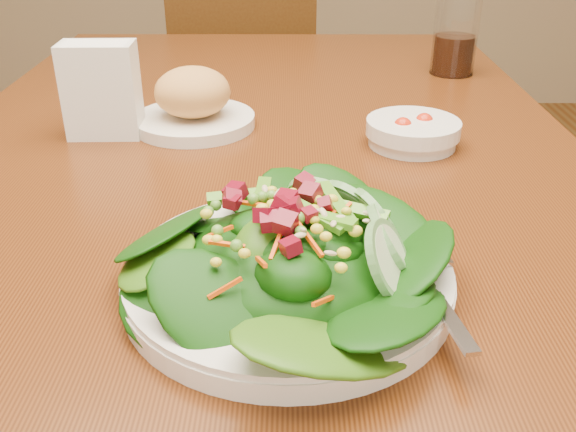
# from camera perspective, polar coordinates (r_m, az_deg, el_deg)

# --- Properties ---
(dining_table) EXTENTS (0.90, 1.40, 0.75)m
(dining_table) POSITION_cam_1_polar(r_m,az_deg,el_deg) (0.93, -2.63, 0.41)
(dining_table) COLOR #582A0E
(dining_table) RESTS_ON ground_plane
(chair_far) EXTENTS (0.48, 0.49, 0.94)m
(chair_far) POSITION_cam_1_polar(r_m,az_deg,el_deg) (2.03, -4.11, 11.38)
(chair_far) COLOR #472B0E
(chair_far) RESTS_ON ground_plane
(salad_plate) EXTENTS (0.29, 0.29, 0.08)m
(salad_plate) POSITION_cam_1_polar(r_m,az_deg,el_deg) (0.56, 1.02, -3.79)
(salad_plate) COLOR white
(salad_plate) RESTS_ON dining_table
(bread_plate) EXTENTS (0.18, 0.18, 0.09)m
(bread_plate) POSITION_cam_1_polar(r_m,az_deg,el_deg) (0.95, -8.42, 9.89)
(bread_plate) COLOR white
(bread_plate) RESTS_ON dining_table
(tomato_bowl) EXTENTS (0.13, 0.13, 0.04)m
(tomato_bowl) POSITION_cam_1_polar(r_m,az_deg,el_deg) (0.90, 11.03, 7.32)
(tomato_bowl) COLOR white
(tomato_bowl) RESTS_ON dining_table
(drinking_glass) EXTENTS (0.08, 0.08, 0.14)m
(drinking_glass) POSITION_cam_1_polar(r_m,az_deg,el_deg) (1.25, 14.60, 14.82)
(drinking_glass) COLOR silver
(drinking_glass) RESTS_ON dining_table
(napkin_holder) EXTENTS (0.10, 0.06, 0.13)m
(napkin_holder) POSITION_cam_1_polar(r_m,az_deg,el_deg) (0.94, -16.27, 10.89)
(napkin_holder) COLOR white
(napkin_holder) RESTS_ON dining_table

